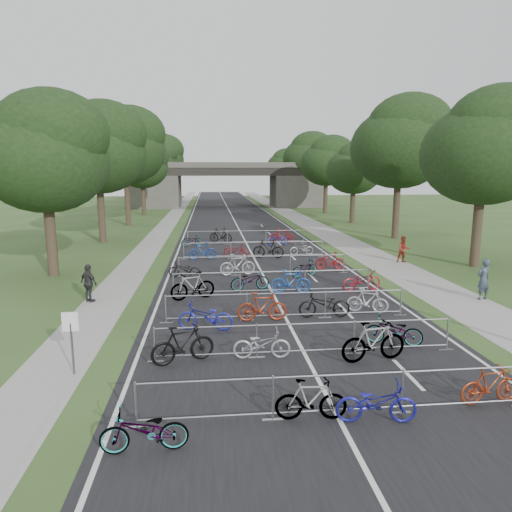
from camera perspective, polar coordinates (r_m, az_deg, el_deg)
The scene contains 59 objects.
ground at distance 11.48m, azimuth 10.16°, elevation -19.17°, with size 200.00×200.00×0.00m, color #324C20.
road at distance 59.89m, azimuth -3.07°, elevation 5.10°, with size 11.00×140.00×0.01m, color black.
sidewalk_right at distance 60.81m, azimuth 4.51°, elevation 5.16°, with size 3.00×140.00×0.01m, color gray.
sidewalk_left at distance 60.00m, azimuth -10.27°, elevation 4.95°, with size 2.00×140.00×0.01m, color gray.
lane_markings at distance 59.90m, azimuth -3.07°, elevation 5.09°, with size 0.12×140.00×0.00m, color silver.
overpass_bridge at distance 74.64m, azimuth -3.67°, elevation 8.87°, with size 31.00×8.00×7.05m.
park_sign at distance 13.86m, azimuth -22.12°, elevation -8.73°, with size 0.45×0.06×1.83m.
tree_left_0 at distance 26.87m, azimuth -24.79°, elevation 11.36°, with size 6.72×6.72×10.25m.
tree_right_0 at distance 30.12m, azimuth 26.87°, elevation 11.83°, with size 7.17×7.17×10.93m.
tree_left_1 at distance 38.47m, azimuth -19.07°, elevation 12.42°, with size 7.56×7.56×11.53m.
tree_right_1 at distance 40.82m, azimuth 17.72°, elevation 13.19°, with size 8.18×8.18×12.47m.
tree_left_2 at distance 50.27m, azimuth -15.99°, elevation 12.94°, with size 8.40×8.40×12.81m.
tree_right_2 at distance 52.01m, azimuth 12.28°, elevation 10.61°, with size 6.16×6.16×9.39m.
tree_left_3 at distance 62.07m, azimuth -13.98°, elevation 10.99°, with size 6.72×6.72×10.25m.
tree_right_3 at distance 63.55m, azimuth 8.92°, elevation 11.54°, with size 7.17×7.17×10.93m.
tree_left_4 at distance 73.99m, azimuth -12.71°, elevation 11.55°, with size 7.56×7.56×11.53m.
tree_right_4 at distance 75.24m, azimuth 6.58°, elevation 12.17°, with size 8.18×8.18×12.47m.
tree_left_5 at distance 85.94m, azimuth -11.79°, elevation 11.95°, with size 8.40×8.40×12.81m.
tree_right_5 at distance 86.97m, azimuth 4.83°, elevation 10.68°, with size 6.16×6.16×9.39m.
tree_left_6 at distance 97.86m, azimuth -11.04°, elevation 10.82°, with size 6.72×6.72×10.25m.
tree_right_6 at distance 98.80m, azimuth 3.53°, elevation 11.24°, with size 7.17×7.17×10.93m.
barrier_row_0 at distance 11.22m, azimuth 10.25°, elevation -16.75°, with size 9.70×0.08×1.10m.
barrier_row_1 at distance 14.41m, azimuth 6.25°, elevation -10.31°, with size 9.70×0.08×1.10m.
barrier_row_2 at distance 17.76m, azimuth 3.82°, elevation -6.22°, with size 9.70×0.08×1.10m.
barrier_row_3 at distance 21.38m, azimuth 2.12°, elevation -3.31°, with size 9.70×0.08×1.10m.
barrier_row_4 at distance 25.25m, azimuth 0.86°, elevation -1.15°, with size 9.70×0.08×1.10m.
barrier_row_5 at distance 30.14m, azimuth -0.25°, elevation 0.76°, with size 9.70×0.08×1.10m.
barrier_row_6 at distance 36.04m, azimuth -1.18°, elevation 2.37°, with size 9.70×0.08×1.10m.
bike_0 at distance 10.15m, azimuth -13.81°, elevation -20.52°, with size 0.62×1.79×0.94m, color #999BA0.
bike_1 at distance 11.02m, azimuth 6.89°, elevation -17.43°, with size 0.47×1.67×1.00m, color #999BA0.
bike_2 at distance 11.21m, azimuth 14.80°, elevation -17.32°, with size 0.64×1.84×0.97m, color navy.
bike_3 at distance 12.98m, azimuth 27.25°, elevation -14.17°, with size 0.46×1.62×0.97m, color #973316.
bike_4 at distance 13.99m, azimuth -9.14°, elevation -10.88°, with size 0.55×1.94×1.17m, color black.
bike_5 at distance 14.18m, azimuth 0.73°, elevation -10.96°, with size 0.61×1.76×0.92m, color #A2A2A9.
bike_6 at distance 14.36m, azimuth 14.49°, elevation -10.31°, with size 0.59×2.09×1.25m, color #999BA0.
bike_7 at distance 15.85m, azimuth 16.86°, elevation -8.98°, with size 0.64×1.84×0.97m, color #999BA0.
bike_8 at distance 16.61m, azimuth -6.35°, elevation -7.53°, with size 0.70×2.00×1.05m, color #1C219A.
bike_9 at distance 17.48m, azimuth 0.77°, elevation -6.38°, with size 0.54×1.90×1.14m, color maroon.
bike_10 at distance 18.12m, azimuth 8.57°, elevation -6.02°, with size 0.71×2.02×1.06m, color black.
bike_11 at distance 19.05m, azimuth 13.78°, elevation -5.49°, with size 0.47×1.66×1.00m, color #BCBAC3.
bike_12 at distance 20.59m, azimuth -7.91°, elevation -3.74°, with size 0.58×2.06×1.24m, color #999BA0.
bike_13 at distance 21.94m, azimuth -0.77°, elevation -3.06°, with size 0.67×1.91×1.00m, color #999BA0.
bike_14 at distance 21.47m, azimuth 4.38°, elevation -3.21°, with size 0.53×1.89×1.14m, color #1B4698.
bike_15 at distance 22.42m, azimuth 13.07°, elevation -3.00°, with size 0.69×1.97×1.04m, color maroon.
bike_16 at distance 24.81m, azimuth -8.96°, elevation -1.69°, with size 0.61×1.75×0.92m, color black.
bike_17 at distance 25.09m, azimuth -2.32°, elevation -1.12°, with size 0.56×1.98×1.19m, color #999AA0.
bike_18 at distance 24.89m, azimuth 6.06°, elevation -1.57°, with size 0.62×1.77×0.93m, color #999BA0.
bike_19 at distance 26.91m, azimuth 9.28°, elevation -0.61°, with size 0.49×1.75×1.05m, color maroon.
bike_20 at distance 29.85m, azimuth -6.71°, elevation 0.61°, with size 0.52×1.85×1.11m, color navy.
bike_21 at distance 30.44m, azimuth -2.57°, elevation 0.71°, with size 0.63×1.80×0.95m, color maroon.
bike_22 at distance 30.10m, azimuth 1.56°, elevation 0.88°, with size 0.58×2.05×1.23m, color black.
bike_23 at distance 31.39m, azimuth 5.76°, elevation 0.91°, with size 0.59×1.69×0.89m, color #98979E.
bike_24 at distance 35.17m, azimuth -8.07°, elevation 1.90°, with size 0.59×1.69×0.89m, color #999BA0.
bike_25 at distance 36.78m, azimuth -4.43°, elevation 2.59°, with size 0.56×1.98×1.19m, color black.
bike_26 at distance 35.37m, azimuth 2.71°, elevation 2.12°, with size 0.65×1.88×0.99m, color navy.
bike_27 at distance 36.72m, azimuth 3.24°, elevation 2.58°, with size 0.56×1.98×1.19m, color maroon.
pedestrian_a at distance 22.70m, azimuth 26.56°, elevation -2.63°, with size 0.67×0.44×1.85m, color #313B4A.
pedestrian_b at distance 30.07m, azimuth 17.96°, elevation 0.77°, with size 0.80×0.63×1.66m, color maroon.
pedestrian_c at distance 21.23m, azimuth -20.17°, elevation -3.23°, with size 0.99×0.41×1.68m, color #29282B.
Camera 1 is at (-2.90, -9.56, 5.65)m, focal length 32.00 mm.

